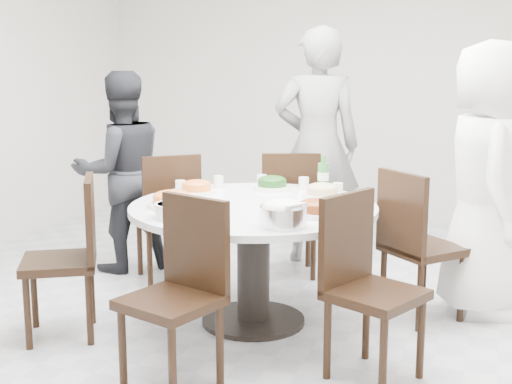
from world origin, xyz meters
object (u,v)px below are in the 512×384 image
(dining_table, at_px, (253,264))
(diner_left, at_px, (121,172))
(chair_se, at_px, (376,290))
(chair_nw, at_px, (166,216))
(diner_middle, at_px, (317,146))
(rice_bowl, at_px, (283,216))
(chair_n, at_px, (289,213))
(soup_bowl, at_px, (178,210))
(diner_right, at_px, (487,180))
(chair_ne, at_px, (424,245))
(beverage_bottle, at_px, (323,174))
(chair_sw, at_px, (59,259))
(chair_s, at_px, (170,297))

(dining_table, relative_size, diner_left, 0.98)
(diner_left, bearing_deg, chair_se, 103.50)
(chair_nw, xyz_separation_m, diner_middle, (0.91, 0.85, 0.46))
(rice_bowl, bearing_deg, chair_n, 105.50)
(chair_nw, distance_m, soup_bowl, 1.28)
(chair_se, xyz_separation_m, diner_left, (-2.18, 1.28, 0.29))
(dining_table, distance_m, chair_n, 1.05)
(diner_right, bearing_deg, dining_table, 108.11)
(chair_ne, bearing_deg, diner_left, 33.51)
(dining_table, relative_size, beverage_bottle, 6.12)
(chair_nw, relative_size, diner_middle, 0.51)
(chair_sw, relative_size, diner_left, 0.62)
(chair_ne, distance_m, chair_sw, 2.22)
(soup_bowl, xyz_separation_m, beverage_bottle, (0.58, 0.99, 0.08))
(chair_nw, xyz_separation_m, chair_s, (0.81, -1.59, 0.00))
(rice_bowl, bearing_deg, diner_left, 143.94)
(chair_se, distance_m, diner_middle, 2.21)
(chair_nw, relative_size, chair_se, 1.00)
(chair_ne, distance_m, soup_bowl, 1.57)
(chair_ne, distance_m, chair_n, 1.22)
(dining_table, distance_m, rice_bowl, 0.71)
(chair_ne, xyz_separation_m, chair_s, (-1.07, -1.40, 0.00))
(dining_table, xyz_separation_m, diner_middle, (0.02, 1.47, 0.56))
(chair_nw, bearing_deg, chair_n, 166.85)
(diner_right, distance_m, diner_middle, 1.53)
(chair_ne, height_order, chair_s, same)
(soup_bowl, bearing_deg, beverage_bottle, 59.62)
(chair_n, distance_m, beverage_bottle, 0.75)
(dining_table, xyz_separation_m, chair_se, (0.84, -0.53, 0.10))
(chair_ne, relative_size, chair_s, 1.00)
(rice_bowl, height_order, beverage_bottle, beverage_bottle)
(diner_left, bearing_deg, diner_right, 132.45)
(diner_right, bearing_deg, beverage_bottle, 88.93)
(dining_table, distance_m, diner_left, 1.58)
(chair_s, xyz_separation_m, diner_middle, (0.11, 2.44, 0.46))
(dining_table, height_order, diner_middle, diner_middle)
(chair_n, height_order, diner_middle, diner_middle)
(chair_ne, distance_m, chair_nw, 1.88)
(chair_ne, xyz_separation_m, chair_n, (-1.06, 0.61, 0.00))
(chair_n, bearing_deg, chair_se, 99.15)
(chair_nw, relative_size, chair_sw, 1.00)
(chair_n, bearing_deg, diner_left, -8.49)
(chair_se, bearing_deg, chair_ne, 16.97)
(chair_nw, distance_m, chair_s, 1.79)
(chair_s, bearing_deg, chair_se, 43.53)
(chair_ne, bearing_deg, chair_sw, 68.34)
(chair_sw, relative_size, diner_right, 0.55)
(soup_bowl, bearing_deg, chair_n, 82.47)
(dining_table, distance_m, beverage_bottle, 0.79)
(chair_sw, height_order, rice_bowl, chair_sw)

